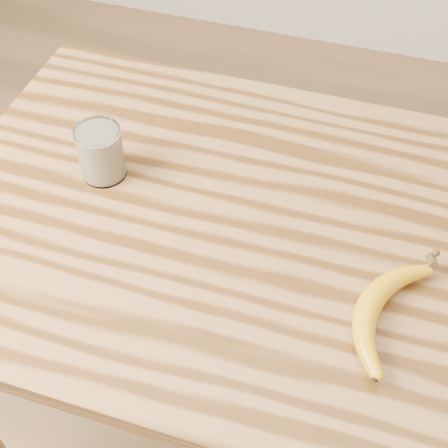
% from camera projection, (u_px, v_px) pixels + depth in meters
% --- Properties ---
extents(table, '(1.20, 0.80, 0.90)m').
position_uv_depth(table, '(261.00, 271.00, 1.19)').
color(table, olive).
rests_on(table, ground).
extents(smoothie_glass, '(0.08, 0.08, 0.11)m').
position_uv_depth(smoothie_glass, '(101.00, 153.00, 1.14)').
color(smoothie_glass, white).
rests_on(smoothie_glass, table).
extents(banana, '(0.19, 0.34, 0.04)m').
position_uv_depth(banana, '(370.00, 303.00, 0.97)').
color(banana, orange).
rests_on(banana, table).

